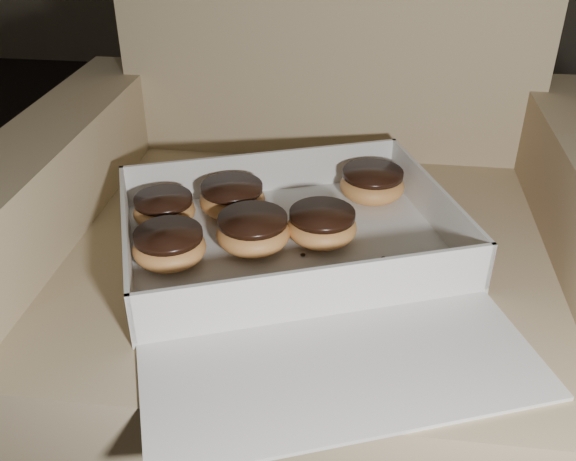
% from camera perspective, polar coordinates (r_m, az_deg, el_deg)
% --- Properties ---
extents(armchair, '(0.91, 0.77, 0.95)m').
position_cam_1_polar(armchair, '(1.06, 2.27, -4.69)').
color(armchair, tan).
rests_on(armchair, floor).
extents(bakery_box, '(0.60, 0.65, 0.08)m').
position_cam_1_polar(bakery_box, '(0.87, 0.97, -2.30)').
color(bakery_box, silver).
rests_on(bakery_box, armchair).
extents(donut_a, '(0.10, 0.10, 0.05)m').
position_cam_1_polar(donut_a, '(0.87, -10.50, -1.39)').
color(donut_a, '#E89A51').
rests_on(donut_a, bakery_box).
extents(donut_b, '(0.09, 0.09, 0.05)m').
position_cam_1_polar(donut_b, '(0.96, -10.94, 1.84)').
color(donut_b, '#E89A51').
rests_on(donut_b, bakery_box).
extents(donut_c, '(0.10, 0.10, 0.05)m').
position_cam_1_polar(donut_c, '(0.89, -3.12, -0.08)').
color(donut_c, '#E89A51').
rests_on(donut_c, bakery_box).
extents(donut_d, '(0.10, 0.10, 0.05)m').
position_cam_1_polar(donut_d, '(1.02, 7.49, 4.11)').
color(donut_d, '#E89A51').
rests_on(donut_d, bakery_box).
extents(donut_e, '(0.10, 0.10, 0.05)m').
position_cam_1_polar(donut_e, '(0.97, -4.97, 2.87)').
color(donut_e, '#E89A51').
rests_on(donut_e, bakery_box).
extents(donut_f, '(0.10, 0.10, 0.05)m').
position_cam_1_polar(donut_f, '(0.90, 3.03, 0.44)').
color(donut_f, '#E89A51').
rests_on(donut_f, bakery_box).
extents(crumb_a, '(0.01, 0.01, 0.00)m').
position_cam_1_polar(crumb_a, '(0.88, 8.48, -2.44)').
color(crumb_a, black).
rests_on(crumb_a, bakery_box).
extents(crumb_b, '(0.01, 0.01, 0.00)m').
position_cam_1_polar(crumb_b, '(0.84, 0.23, -3.85)').
color(crumb_b, black).
rests_on(crumb_b, bakery_box).
extents(crumb_c, '(0.01, 0.01, 0.00)m').
position_cam_1_polar(crumb_c, '(0.88, 1.32, -2.16)').
color(crumb_c, black).
rests_on(crumb_c, bakery_box).
extents(crumb_d, '(0.01, 0.01, 0.00)m').
position_cam_1_polar(crumb_d, '(0.81, -7.92, -5.78)').
color(crumb_d, black).
rests_on(crumb_d, bakery_box).
extents(crumb_e, '(0.01, 0.01, 0.00)m').
position_cam_1_polar(crumb_e, '(0.85, 3.93, -3.58)').
color(crumb_e, black).
rests_on(crumb_e, bakery_box).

